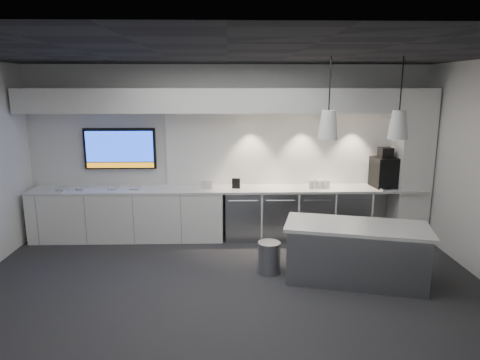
{
  "coord_description": "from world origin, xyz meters",
  "views": [
    {
      "loc": [
        0.01,
        -5.05,
        2.64
      ],
      "look_at": [
        0.17,
        1.1,
        1.28
      ],
      "focal_mm": 32.0,
      "sensor_mm": 36.0,
      "label": 1
    }
  ],
  "objects_px": {
    "island": "(355,253)",
    "bin": "(269,257)",
    "coffee_machine": "(384,171)",
    "wall_tv": "(120,149)"
  },
  "relations": [
    {
      "from": "island",
      "to": "bin",
      "type": "bearing_deg",
      "value": 179.72
    },
    {
      "from": "bin",
      "to": "coffee_machine",
      "type": "bearing_deg",
      "value": 35.18
    },
    {
      "from": "wall_tv",
      "to": "island",
      "type": "xyz_separation_m",
      "value": [
        3.64,
        -2.06,
        -1.15
      ]
    },
    {
      "from": "island",
      "to": "bin",
      "type": "height_order",
      "value": "island"
    },
    {
      "from": "bin",
      "to": "coffee_machine",
      "type": "height_order",
      "value": "coffee_machine"
    },
    {
      "from": "island",
      "to": "coffee_machine",
      "type": "distance_m",
      "value": 2.21
    },
    {
      "from": "wall_tv",
      "to": "coffee_machine",
      "type": "xyz_separation_m",
      "value": [
        4.63,
        -0.25,
        -0.37
      ]
    },
    {
      "from": "island",
      "to": "bin",
      "type": "distance_m",
      "value": 1.21
    },
    {
      "from": "wall_tv",
      "to": "bin",
      "type": "bearing_deg",
      "value": -35.37
    },
    {
      "from": "island",
      "to": "bin",
      "type": "xyz_separation_m",
      "value": [
        -1.15,
        0.3,
        -0.18
      ]
    }
  ]
}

